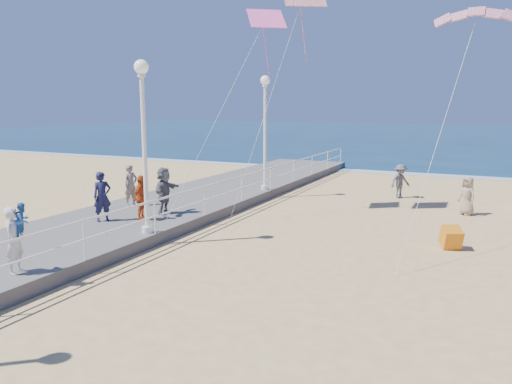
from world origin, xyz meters
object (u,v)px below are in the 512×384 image
at_px(spectator_0, 102,197).
at_px(box_kite, 451,240).
at_px(lamp_post_far, 265,121).
at_px(spectator_3, 141,198).
at_px(spectator_6, 131,185).
at_px(toddler_held, 23,220).
at_px(beach_walker_a, 400,181).
at_px(lamp_post_mid, 144,129).
at_px(beach_walker_c, 467,196).
at_px(woman_holding_toddler, 15,240).
at_px(spectator_5, 164,191).

height_order(spectator_0, box_kite, spectator_0).
relative_size(lamp_post_far, spectator_3, 3.36).
bearing_deg(spectator_6, spectator_0, -148.27).
xyz_separation_m(toddler_held, spectator_3, (-0.98, 5.66, -0.49)).
bearing_deg(beach_walker_a, lamp_post_mid, -165.10).
height_order(spectator_0, spectator_6, spectator_0).
xyz_separation_m(spectator_3, beach_walker_a, (7.11, 10.37, -0.38)).
bearing_deg(lamp_post_mid, beach_walker_a, 63.46).
relative_size(spectator_3, beach_walker_a, 0.98).
relative_size(beach_walker_a, beach_walker_c, 1.04).
bearing_deg(spectator_3, lamp_post_mid, -148.21).
height_order(woman_holding_toddler, spectator_6, spectator_6).
distance_m(spectator_0, beach_walker_c, 14.08).
bearing_deg(spectator_5, spectator_3, 167.01).
bearing_deg(beach_walker_a, beach_walker_c, -89.52).
bearing_deg(lamp_post_far, box_kite, -31.75).
bearing_deg(spectator_5, beach_walker_a, -45.90).
bearing_deg(box_kite, toddler_held, -163.31).
relative_size(spectator_3, spectator_5, 0.91).
bearing_deg(lamp_post_far, spectator_5, -100.25).
distance_m(lamp_post_mid, spectator_3, 3.08).
relative_size(lamp_post_mid, spectator_0, 3.08).
height_order(spectator_6, box_kite, spectator_6).
xyz_separation_m(beach_walker_a, box_kite, (2.88, -8.10, -0.51)).
bearing_deg(lamp_post_mid, spectator_0, 165.08).
bearing_deg(toddler_held, beach_walker_a, -39.19).
bearing_deg(spectator_6, lamp_post_far, -15.89).
xyz_separation_m(woman_holding_toddler, spectator_3, (-0.83, 5.81, -0.02)).
distance_m(toddler_held, spectator_3, 5.76).
bearing_deg(beach_walker_c, lamp_post_far, -136.51).
relative_size(lamp_post_mid, box_kite, 8.87).
height_order(lamp_post_far, box_kite, lamp_post_far).
xyz_separation_m(spectator_5, spectator_6, (-2.07, 0.63, -0.03)).
bearing_deg(beach_walker_a, spectator_0, -175.17).
height_order(woman_holding_toddler, spectator_3, woman_holding_toddler).
bearing_deg(woman_holding_toddler, beach_walker_a, -39.48).
relative_size(toddler_held, spectator_6, 0.52).
xyz_separation_m(lamp_post_far, spectator_0, (-2.38, -8.37, -2.40)).
distance_m(lamp_post_far, spectator_6, 7.08).
relative_size(spectator_6, beach_walker_a, 1.03).
distance_m(lamp_post_far, box_kite, 10.80).
bearing_deg(box_kite, lamp_post_mid, 177.77).
height_order(beach_walker_a, beach_walker_c, beach_walker_a).
bearing_deg(spectator_0, woman_holding_toddler, -130.16).
distance_m(lamp_post_far, beach_walker_c, 9.36).
bearing_deg(beach_walker_c, toddler_held, -81.29).
distance_m(woman_holding_toddler, beach_walker_c, 16.43).
relative_size(toddler_held, beach_walker_c, 0.55).
height_order(lamp_post_mid, spectator_6, lamp_post_mid).
xyz_separation_m(spectator_0, spectator_6, (-0.86, 2.56, -0.03)).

